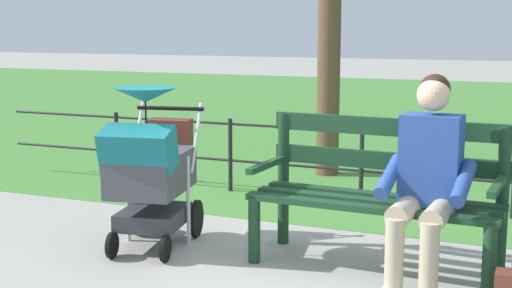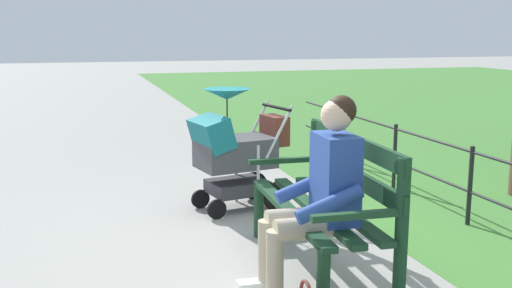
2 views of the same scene
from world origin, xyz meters
TOP-DOWN VIEW (x-y plane):
  - ground_plane at (0.00, 0.00)m, footprint 60.00×60.00m
  - grass_lawn at (0.00, -8.80)m, footprint 40.00×16.00m
  - park_bench at (-0.52, -0.12)m, footprint 1.62×0.67m
  - person_on_bench at (-0.86, 0.11)m, footprint 0.55×0.74m
  - stroller at (1.03, 0.16)m, footprint 0.65×0.96m
  - park_fence at (-0.28, -1.67)m, footprint 7.67×0.04m

SIDE VIEW (x-z plane):
  - ground_plane at x=0.00m, z-range 0.00..0.00m
  - grass_lawn at x=0.00m, z-range 0.00..0.01m
  - park_fence at x=-0.28m, z-range 0.07..0.77m
  - park_bench at x=-0.52m, z-range 0.05..1.01m
  - stroller at x=1.03m, z-range 0.02..1.17m
  - person_on_bench at x=-0.86m, z-range 0.04..1.31m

